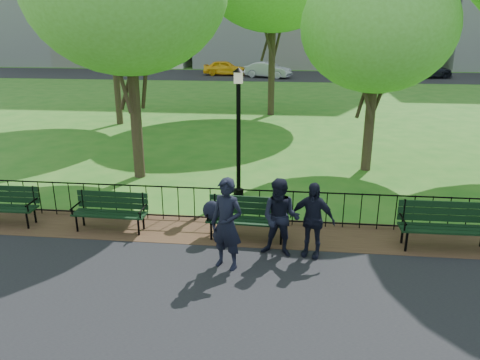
# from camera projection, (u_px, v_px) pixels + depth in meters

# --- Properties ---
(ground) EXTENTS (120.00, 120.00, 0.00)m
(ground) POSITION_uv_depth(u_px,v_px,m) (262.00, 265.00, 9.53)
(ground) COLOR #27681B
(dirt_strip) EXTENTS (60.00, 1.60, 0.01)m
(dirt_strip) POSITION_uv_depth(u_px,v_px,m) (266.00, 233.00, 10.93)
(dirt_strip) COLOR #352215
(dirt_strip) RESTS_ON ground
(far_street) EXTENTS (70.00, 9.00, 0.01)m
(far_street) POSITION_uv_depth(u_px,v_px,m) (288.00, 76.00, 42.45)
(far_street) COLOR black
(far_street) RESTS_ON ground
(iron_fence) EXTENTS (24.06, 0.06, 1.00)m
(iron_fence) POSITION_uv_depth(u_px,v_px,m) (268.00, 206.00, 11.25)
(iron_fence) COLOR black
(iron_fence) RESTS_ON ground
(park_bench_main) EXTENTS (1.91, 0.64, 1.03)m
(park_bench_main) POSITION_uv_depth(u_px,v_px,m) (233.00, 212.00, 10.51)
(park_bench_main) COLOR black
(park_bench_main) RESTS_ON ground
(park_bench_left_a) EXTENTS (1.74, 0.57, 0.98)m
(park_bench_left_a) POSITION_uv_depth(u_px,v_px,m) (111.00, 207.00, 10.98)
(park_bench_left_a) COLOR black
(park_bench_left_a) RESTS_ON ground
(park_bench_left_b) EXTENTS (1.79, 0.58, 1.01)m
(park_bench_left_b) POSITION_uv_depth(u_px,v_px,m) (1.00, 201.00, 11.30)
(park_bench_left_b) COLOR black
(park_bench_left_b) RESTS_ON ground
(park_bench_right_a) EXTENTS (1.96, 0.63, 1.10)m
(park_bench_right_a) POSITION_uv_depth(u_px,v_px,m) (445.00, 221.00, 10.07)
(park_bench_right_a) COLOR black
(park_bench_right_a) RESTS_ON ground
(lamppost) EXTENTS (0.32, 0.32, 3.56)m
(lamppost) POSITION_uv_depth(u_px,v_px,m) (238.00, 128.00, 12.77)
(lamppost) COLOR black
(lamppost) RESTS_ON ground
(tree_near_e) EXTENTS (4.70, 4.70, 6.55)m
(tree_near_e) POSITION_uv_depth(u_px,v_px,m) (378.00, 27.00, 14.19)
(tree_near_e) COLOR #2D2116
(tree_near_e) RESTS_ON ground
(person_left) EXTENTS (0.80, 0.67, 1.87)m
(person_left) POSITION_uv_depth(u_px,v_px,m) (227.00, 224.00, 9.14)
(person_left) COLOR black
(person_left) RESTS_ON asphalt_path
(person_mid) EXTENTS (0.89, 0.58, 1.68)m
(person_mid) POSITION_uv_depth(u_px,v_px,m) (281.00, 218.00, 9.64)
(person_mid) COLOR black
(person_mid) RESTS_ON asphalt_path
(person_right) EXTENTS (1.02, 0.66, 1.62)m
(person_right) POSITION_uv_depth(u_px,v_px,m) (312.00, 220.00, 9.65)
(person_right) COLOR black
(person_right) RESTS_ON asphalt_path
(taxi) EXTENTS (3.95, 1.66, 1.34)m
(taxi) POSITION_uv_depth(u_px,v_px,m) (225.00, 68.00, 42.68)
(taxi) COLOR yellow
(taxi) RESTS_ON far_street
(sedan_silver) EXTENTS (4.32, 2.79, 1.34)m
(sedan_silver) POSITION_uv_depth(u_px,v_px,m) (268.00, 70.00, 40.84)
(sedan_silver) COLOR #ABADB3
(sedan_silver) RESTS_ON far_street
(sedan_dark) EXTENTS (5.11, 3.06, 1.39)m
(sedan_dark) POSITION_uv_depth(u_px,v_px,m) (425.00, 70.00, 40.68)
(sedan_dark) COLOR black
(sedan_dark) RESTS_ON far_street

